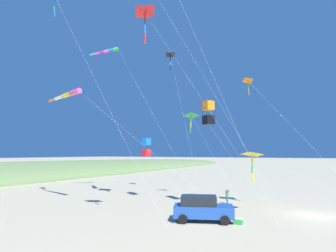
# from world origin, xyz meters

# --- Properties ---
(ground_plane) EXTENTS (600.00, 600.00, 0.00)m
(ground_plane) POSITION_xyz_m (0.00, 0.00, 0.00)
(ground_plane) COLOR #C6B58C
(parked_car) EXTENTS (4.68, 3.40, 1.85)m
(parked_car) POSITION_xyz_m (-6.96, -6.38, 0.95)
(parked_car) COLOR #1E479E
(parked_car) RESTS_ON ground_plane
(cooler_box) EXTENTS (0.62, 0.42, 0.42)m
(cooler_box) POSITION_xyz_m (-4.44, -5.86, 0.21)
(cooler_box) COLOR green
(cooler_box) RESTS_ON ground_plane
(person_child_green_jacket) EXTENTS (0.49, 0.53, 1.49)m
(person_child_green_jacket) POSITION_xyz_m (-7.64, 1.42, 0.81)
(person_child_green_jacket) COLOR #335199
(person_child_green_jacket) RESTS_ON ground_plane
(kite_delta_magenta_far_left) EXTENTS (12.20, 1.83, 5.26)m
(kite_delta_magenta_far_left) POSITION_xyz_m (-5.37, 2.67, 4.85)
(kite_delta_magenta_far_left) COLOR yellow
(kite_delta_magenta_far_left) RESTS_ON ground_plane
(kite_windsock_orange_high_right) EXTENTS (14.75, 1.97, 18.31)m
(kite_windsock_orange_high_right) POSITION_xyz_m (-22.21, -0.19, 17.79)
(kite_windsock_orange_high_right) COLOR green
(kite_windsock_orange_high_right) RESTS_ON ground_plane
(kite_box_rainbow_low_near) EXTENTS (6.91, 3.57, 9.76)m
(kite_box_rainbow_low_near) POSITION_xyz_m (-8.11, -2.02, 8.68)
(kite_box_rainbow_low_near) COLOR orange
(kite_box_rainbow_low_near) RESTS_ON ground_plane
(kite_windsock_white_trailing) EXTENTS (19.08, 4.60, 11.09)m
(kite_windsock_white_trailing) POSITION_xyz_m (-20.90, -7.26, 10.78)
(kite_windsock_white_trailing) COLOR #EF4C93
(kite_windsock_white_trailing) RESTS_ON ground_plane
(kite_delta_small_distant) EXTENTS (6.89, 2.62, 9.61)m
(kite_delta_small_distant) POSITION_xyz_m (-12.15, 2.82, 9.23)
(kite_delta_small_distant) COLOR green
(kite_delta_small_distant) RESTS_ON ground_plane
(kite_delta_red_high_left) EXTENTS (10.13, 1.14, 11.99)m
(kite_delta_red_high_left) POSITION_xyz_m (-4.84, -0.04, 11.64)
(kite_delta_red_high_left) COLOR orange
(kite_delta_red_high_left) RESTS_ON ground_plane
(kite_box_checkered_midright) EXTENTS (9.09, 4.86, 6.65)m
(kite_box_checkered_midright) POSITION_xyz_m (-16.24, -0.23, 5.65)
(kite_box_checkered_midright) COLOR blue
(kite_box_checkered_midright) RESTS_ON ground_plane
(kite_delta_purple_drifting) EXTENTS (6.27, 3.99, 17.44)m
(kite_delta_purple_drifting) POSITION_xyz_m (-15.20, 3.42, 17.12)
(kite_delta_purple_drifting) COLOR black
(kite_delta_purple_drifting) RESTS_ON ground_plane
(kite_delta_black_fish_shape) EXTENTS (12.45, 2.35, 18.50)m
(kite_delta_black_fish_shape) POSITION_xyz_m (-12.87, -5.43, 18.10)
(kite_delta_black_fish_shape) COLOR red
(kite_delta_black_fish_shape) RESTS_ON ground_plane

